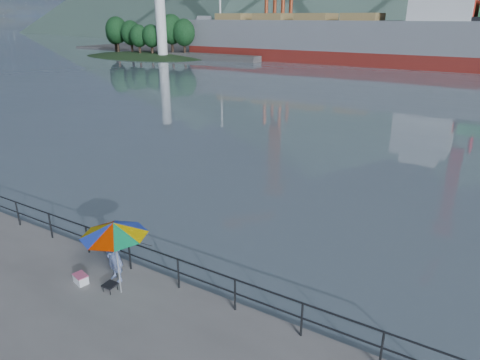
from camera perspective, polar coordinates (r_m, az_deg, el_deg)
name	(u,v)px	position (r m, az deg, el deg)	size (l,w,h in m)	color
harbor_water	(468,46)	(137.28, 28.09, 15.46)	(500.00, 280.00, 0.00)	slate
guardrail	(108,247)	(15.07, -17.21, -8.49)	(22.00, 0.06, 1.03)	#2D3033
lighthouse_islet	(144,54)	(95.01, -12.66, 16.05)	(48.00, 26.40, 19.20)	#263F1E
fisherman	(114,254)	(13.76, -16.43, -9.49)	(0.67, 0.44, 1.83)	#1D3E94
beach_umbrella	(114,229)	(12.56, -16.48, -6.28)	(1.94, 1.94, 2.32)	white
folding_stool	(110,287)	(13.73, -16.91, -13.52)	(0.38, 0.38, 0.24)	black
cooler_bag	(81,279)	(14.36, -20.46, -12.29)	(0.46, 0.30, 0.26)	silver
fishing_rod	(141,267)	(14.70, -13.04, -11.18)	(0.02, 0.02, 1.98)	black
bulk_carrier	(340,38)	(82.50, 13.25, 17.97)	(56.64, 9.80, 14.50)	maroon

